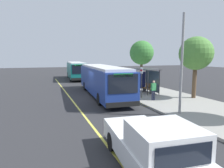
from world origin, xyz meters
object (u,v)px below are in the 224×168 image
object	(u,v)px
pickup_truck	(153,148)
route_sign_post	(141,78)
transit_bus_main	(102,79)
transit_bus_second	(76,70)
pedestrian_commuter	(153,89)
waiting_bench	(148,88)

from	to	relation	value
pickup_truck	route_sign_post	distance (m)	11.62
transit_bus_main	transit_bus_second	size ratio (longest dim) A/B	1.23
route_sign_post	transit_bus_main	bearing A→B (deg)	-137.85
transit_bus_main	pedestrian_commuter	xyz separation A→B (m)	(4.20, 3.24, -0.50)
waiting_bench	pickup_truck	bearing A→B (deg)	-29.82
transit_bus_main	transit_bus_second	distance (m)	15.89
pickup_truck	pedestrian_commuter	world-z (taller)	pickup_truck
transit_bus_second	waiting_bench	distance (m)	17.45
waiting_bench	pedestrian_commuter	world-z (taller)	pedestrian_commuter
pickup_truck	pedestrian_commuter	size ratio (longest dim) A/B	3.29
transit_bus_main	route_sign_post	bearing A→B (deg)	42.15
transit_bus_second	pedestrian_commuter	xyz separation A→B (m)	(20.09, 3.04, -0.50)
pickup_truck	transit_bus_second	bearing A→B (deg)	174.84
waiting_bench	pedestrian_commuter	bearing A→B (deg)	-23.70
pickup_truck	pedestrian_commuter	bearing A→B (deg)	148.17
route_sign_post	pedestrian_commuter	bearing A→B (deg)	23.58
transit_bus_main	pickup_truck	world-z (taller)	transit_bus_main
transit_bus_second	route_sign_post	xyz separation A→B (m)	(18.90, 2.52, 0.34)
transit_bus_second	transit_bus_main	bearing A→B (deg)	-0.71
transit_bus_second	pickup_truck	xyz separation A→B (m)	(29.25, -2.64, -0.76)
transit_bus_main	waiting_bench	xyz separation A→B (m)	(0.95, 4.67, -0.99)
waiting_bench	pedestrian_commuter	xyz separation A→B (m)	(3.25, -1.43, 0.48)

